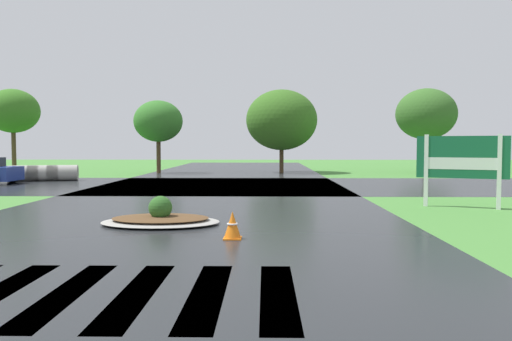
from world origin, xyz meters
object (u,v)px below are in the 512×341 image
(drainage_pipe_stack, at_px, (44,173))
(traffic_cone, at_px, (232,226))
(estate_billboard, at_px, (462,160))
(median_island, at_px, (161,219))

(drainage_pipe_stack, distance_m, traffic_cone, 19.13)
(estate_billboard, distance_m, median_island, 9.09)
(estate_billboard, distance_m, traffic_cone, 8.37)
(median_island, relative_size, drainage_pipe_stack, 0.81)
(estate_billboard, distance_m, drainage_pipe_stack, 20.46)
(traffic_cone, bearing_deg, median_island, 135.33)
(drainage_pipe_stack, bearing_deg, traffic_cone, -55.33)
(median_island, relative_size, traffic_cone, 5.03)
(median_island, xyz_separation_m, traffic_cone, (1.84, -1.82, 0.13))
(traffic_cone, bearing_deg, estate_billboard, 37.79)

